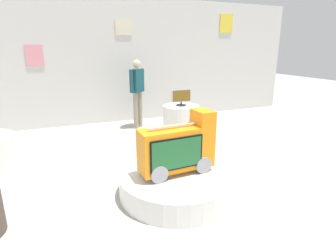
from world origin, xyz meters
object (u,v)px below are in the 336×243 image
Objects in this scene: main_display_pedestal at (176,183)px; tv_on_center_rear at (181,97)px; novelty_firetruck_tv at (178,149)px; display_pedestal_center_rear at (181,119)px; shopper_browsing_near_truck at (137,88)px.

main_display_pedestal is 3.29× the size of tv_on_center_rear.
novelty_firetruck_tv is 2.87m from display_pedestal_center_rear.
novelty_firetruck_tv is 2.85m from tv_on_center_rear.
display_pedestal_center_rear is 1.36m from shopper_browsing_near_truck.
main_display_pedestal is 1.83× the size of display_pedestal_center_rear.
display_pedestal_center_rear is (1.22, 2.58, 0.18)m from main_display_pedestal.
main_display_pedestal is 0.93× the size of shopper_browsing_near_truck.
tv_on_center_rear is at bearing -88.61° from display_pedestal_center_rear.
display_pedestal_center_rear is at bearing 64.75° from main_display_pedestal.
shopper_browsing_near_truck is at bearing 84.56° from novelty_firetruck_tv.
novelty_firetruck_tv reaches higher than display_pedestal_center_rear.
shopper_browsing_near_truck is (0.32, 3.37, 0.36)m from novelty_firetruck_tv.
tv_on_center_rear is 1.19m from shopper_browsing_near_truck.
tv_on_center_rear reaches higher than display_pedestal_center_rear.
display_pedestal_center_rear reaches higher than main_display_pedestal.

